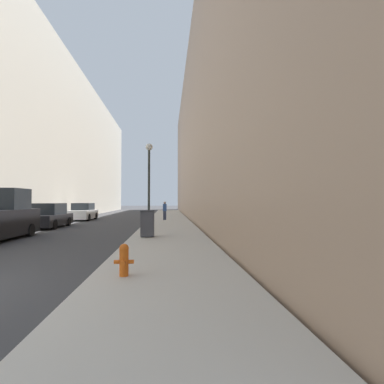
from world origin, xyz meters
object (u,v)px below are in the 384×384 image
fire_hydrant (124,259)px  parked_sedan_near (49,217)px  parked_sedan_far (83,212)px  pedestrian_on_sidewalk (165,211)px  lamppost (149,175)px  trash_bin (147,223)px

fire_hydrant → parked_sedan_near: (-7.03, 14.02, 0.24)m
parked_sedan_far → pedestrian_on_sidewalk: pedestrian_on_sidewalk is taller
fire_hydrant → lamppost: lamppost is taller
fire_hydrant → pedestrian_on_sidewalk: (0.69, 19.70, 0.43)m
trash_bin → pedestrian_on_sidewalk: pedestrian_on_sidewalk is taller
lamppost → fire_hydrant: bearing=-89.0°
parked_sedan_near → trash_bin: bearing=-43.6°
trash_bin → lamppost: (-0.23, 4.51, 2.65)m
parked_sedan_far → lamppost: bearing=-55.9°
trash_bin → parked_sedan_near: size_ratio=0.28×
parked_sedan_far → parked_sedan_near: bearing=-90.9°
trash_bin → lamppost: lamppost is taller
lamppost → parked_sedan_far: lamppost is taller
lamppost → parked_sedan_near: 7.66m
fire_hydrant → trash_bin: bearing=89.8°
fire_hydrant → trash_bin: size_ratio=0.58×
parked_sedan_near → pedestrian_on_sidewalk: bearing=36.3°
lamppost → parked_sedan_near: bearing=162.1°
lamppost → pedestrian_on_sidewalk: size_ratio=3.27×
parked_sedan_near → parked_sedan_far: (0.13, 7.70, -0.02)m
lamppost → parked_sedan_near: size_ratio=1.17×
parked_sedan_far → trash_bin: bearing=-64.3°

